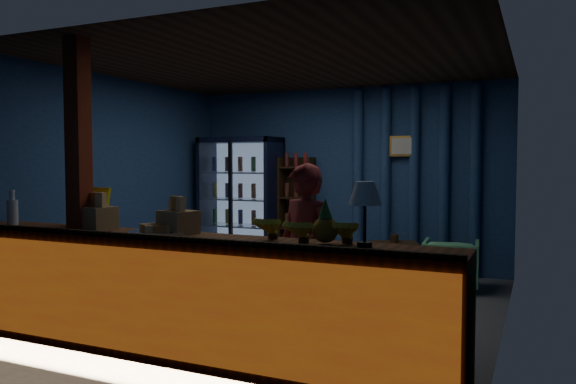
% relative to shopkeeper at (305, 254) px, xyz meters
% --- Properties ---
extents(ground, '(4.60, 4.60, 0.00)m').
position_rel_shopkeeper_xyz_m(ground, '(-0.79, 1.26, -0.76)').
color(ground, '#515154').
rests_on(ground, ground).
extents(room_walls, '(4.60, 4.60, 4.60)m').
position_rel_shopkeeper_xyz_m(room_walls, '(-0.79, 1.26, 0.81)').
color(room_walls, navy).
rests_on(room_walls, ground).
extents(counter, '(4.40, 0.57, 0.99)m').
position_rel_shopkeeper_xyz_m(counter, '(-0.79, -0.65, -0.29)').
color(counter, brown).
rests_on(counter, ground).
extents(support_post, '(0.16, 0.16, 2.60)m').
position_rel_shopkeeper_xyz_m(support_post, '(-1.84, -0.64, 0.54)').
color(support_post, '#983516').
rests_on(support_post, ground).
extents(beverage_cooler, '(1.20, 0.62, 1.90)m').
position_rel_shopkeeper_xyz_m(beverage_cooler, '(-2.34, 3.18, 0.17)').
color(beverage_cooler, black).
rests_on(beverage_cooler, ground).
extents(bottle_shelf, '(0.50, 0.28, 1.60)m').
position_rel_shopkeeper_xyz_m(bottle_shelf, '(-1.49, 3.32, 0.03)').
color(bottle_shelf, '#382711').
rests_on(bottle_shelf, ground).
extents(curtain_folds, '(1.74, 0.14, 2.50)m').
position_rel_shopkeeper_xyz_m(curtain_folds, '(0.21, 3.40, 0.54)').
color(curtain_folds, navy).
rests_on(curtain_folds, room_walls).
extents(framed_picture, '(0.36, 0.04, 0.28)m').
position_rel_shopkeeper_xyz_m(framed_picture, '(0.06, 3.36, 0.99)').
color(framed_picture, gold).
rests_on(framed_picture, room_walls).
extents(shopkeeper, '(0.64, 0.51, 1.52)m').
position_rel_shopkeeper_xyz_m(shopkeeper, '(0.00, 0.00, 0.00)').
color(shopkeeper, maroon).
rests_on(shopkeeper, ground).
extents(green_chair, '(0.70, 0.71, 0.60)m').
position_rel_shopkeeper_xyz_m(green_chair, '(0.82, 2.63, -0.46)').
color(green_chair, '#5FBF79').
rests_on(green_chair, ground).
extents(side_table, '(0.68, 0.60, 0.62)m').
position_rel_shopkeeper_xyz_m(side_table, '(0.12, 2.68, -0.50)').
color(side_table, '#382711').
rests_on(side_table, ground).
extents(yellow_sign, '(0.46, 0.17, 0.36)m').
position_rel_shopkeeper_xyz_m(yellow_sign, '(-1.92, -0.42, 0.37)').
color(yellow_sign, yellow).
rests_on(yellow_sign, counter).
extents(snack_box_left, '(0.33, 0.28, 0.32)m').
position_rel_shopkeeper_xyz_m(snack_box_left, '(-1.73, -0.57, 0.30)').
color(snack_box_left, olive).
rests_on(snack_box_left, counter).
extents(snack_box_centre, '(0.35, 0.31, 0.31)m').
position_rel_shopkeeper_xyz_m(snack_box_centre, '(-0.92, -0.50, 0.30)').
color(snack_box_centre, olive).
rests_on(snack_box_centre, counter).
extents(pastry_tray, '(0.49, 0.49, 0.08)m').
position_rel_shopkeeper_xyz_m(pastry_tray, '(-1.03, -0.61, 0.22)').
color(pastry_tray, silver).
rests_on(pastry_tray, counter).
extents(banana_bunches, '(0.86, 0.32, 0.19)m').
position_rel_shopkeeper_xyz_m(banana_bunches, '(0.23, -0.55, 0.28)').
color(banana_bunches, gold).
rests_on(banana_bunches, counter).
extents(table_lamp, '(0.23, 0.23, 0.45)m').
position_rel_shopkeeper_xyz_m(table_lamp, '(0.69, -0.59, 0.54)').
color(table_lamp, black).
rests_on(table_lamp, counter).
extents(pineapple, '(0.19, 0.19, 0.32)m').
position_rel_shopkeeper_xyz_m(pineapple, '(0.40, -0.58, 0.32)').
color(pineapple, olive).
rests_on(pineapple, counter).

